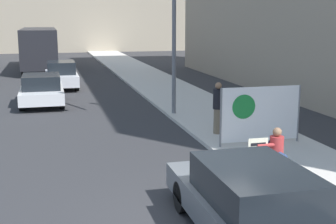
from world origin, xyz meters
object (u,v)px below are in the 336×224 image
(traffic_light_pole, at_px, (159,14))
(car_on_road_midblock, at_px, (61,75))
(parked_car_curbside, at_px, (251,203))
(car_on_road_nearest, at_px, (42,90))
(seated_protester, at_px, (277,151))
(city_bus_on_road, at_px, (39,46))
(protest_banner, at_px, (260,114))
(pedestrian_behind, at_px, (218,108))

(traffic_light_pole, relative_size, car_on_road_midblock, 1.39)
(parked_car_curbside, relative_size, car_on_road_midblock, 1.09)
(parked_car_curbside, relative_size, car_on_road_nearest, 1.11)
(traffic_light_pole, xyz_separation_m, car_on_road_midblock, (-3.43, 9.33, -3.29))
(traffic_light_pole, xyz_separation_m, car_on_road_nearest, (-4.47, 4.20, -3.34))
(car_on_road_nearest, bearing_deg, seated_protester, -64.84)
(car_on_road_nearest, bearing_deg, city_bus_on_road, 90.76)
(protest_banner, distance_m, traffic_light_pole, 6.05)
(traffic_light_pole, height_order, city_bus_on_road, traffic_light_pole)
(seated_protester, height_order, protest_banner, protest_banner)
(traffic_light_pole, xyz_separation_m, parked_car_curbside, (-0.83, -10.39, -3.34))
(protest_banner, relative_size, city_bus_on_road, 0.24)
(protest_banner, distance_m, car_on_road_midblock, 15.20)
(parked_car_curbside, xyz_separation_m, car_on_road_midblock, (-2.60, 19.72, 0.05))
(city_bus_on_road, bearing_deg, traffic_light_pole, -76.57)
(seated_protester, distance_m, car_on_road_midblock, 17.57)
(seated_protester, xyz_separation_m, parked_car_curbside, (-1.93, -2.74, -0.04))
(seated_protester, distance_m, traffic_light_pole, 8.40)
(car_on_road_midblock, relative_size, city_bus_on_road, 0.39)
(traffic_light_pole, bearing_deg, car_on_road_midblock, 110.19)
(pedestrian_behind, xyz_separation_m, traffic_light_pole, (-1.19, 3.33, 3.04))
(pedestrian_behind, relative_size, protest_banner, 0.66)
(parked_car_curbside, bearing_deg, pedestrian_behind, 74.04)
(seated_protester, distance_m, city_bus_on_road, 27.84)
(car_on_road_nearest, height_order, car_on_road_midblock, car_on_road_midblock)
(protest_banner, distance_m, parked_car_curbside, 6.17)
(seated_protester, height_order, car_on_road_nearest, car_on_road_nearest)
(city_bus_on_road, bearing_deg, pedestrian_behind, -75.62)
(seated_protester, bearing_deg, pedestrian_behind, 86.26)
(protest_banner, relative_size, parked_car_curbside, 0.56)
(seated_protester, xyz_separation_m, pedestrian_behind, (0.09, 4.32, 0.25))
(car_on_road_midblock, distance_m, city_bus_on_road, 10.36)
(seated_protester, height_order, pedestrian_behind, pedestrian_behind)
(protest_banner, relative_size, car_on_road_nearest, 0.63)
(traffic_light_pole, bearing_deg, parked_car_curbside, -94.54)
(parked_car_curbside, xyz_separation_m, city_bus_on_road, (-3.85, 29.95, 1.09))
(pedestrian_behind, bearing_deg, traffic_light_pole, 84.79)
(seated_protester, bearing_deg, car_on_road_midblock, 102.44)
(protest_banner, bearing_deg, parked_car_curbside, -116.78)
(city_bus_on_road, bearing_deg, car_on_road_nearest, -89.24)
(pedestrian_behind, bearing_deg, seated_protester, -116.18)
(car_on_road_midblock, bearing_deg, car_on_road_nearest, -101.46)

